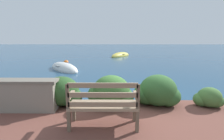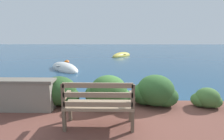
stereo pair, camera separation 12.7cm
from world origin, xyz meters
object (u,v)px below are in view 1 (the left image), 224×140
at_px(park_bench, 103,103).
at_px(rowboat_mid, 120,56).
at_px(mooring_buoy, 66,63).
at_px(rowboat_nearest, 64,69).

bearing_deg(park_bench, rowboat_mid, 79.53).
distance_m(rowboat_mid, mooring_buoy, 6.32).
distance_m(park_bench, rowboat_mid, 14.24).
height_order(rowboat_mid, mooring_buoy, rowboat_mid).
bearing_deg(rowboat_nearest, park_bench, 161.55).
bearing_deg(mooring_buoy, park_bench, -70.96).
bearing_deg(rowboat_mid, mooring_buoy, 173.30).
relative_size(rowboat_nearest, mooring_buoy, 6.71).
bearing_deg(rowboat_nearest, mooring_buoy, -27.13).
xyz_separation_m(rowboat_nearest, rowboat_mid, (3.61, 7.17, -0.00)).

